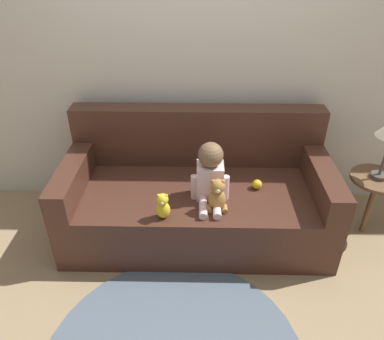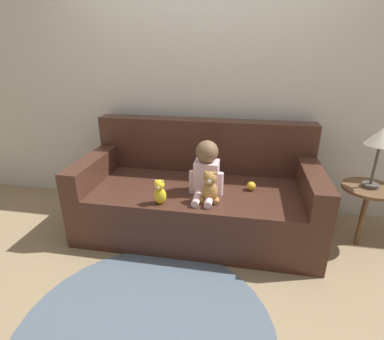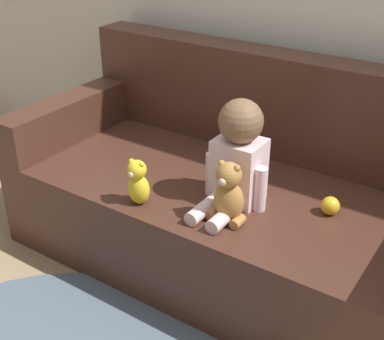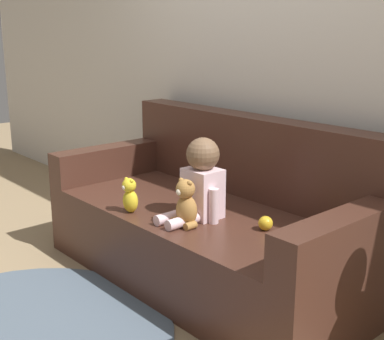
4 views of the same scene
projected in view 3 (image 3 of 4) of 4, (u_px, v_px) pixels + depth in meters
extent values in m
plane|color=#9E8460|center=(229.00, 260.00, 2.55)|extent=(12.00, 12.00, 0.00)
cube|color=#47281E|center=(230.00, 222.00, 2.45)|extent=(2.00, 0.93, 0.43)
cube|color=#47281E|center=(274.00, 103.00, 2.51)|extent=(2.00, 0.18, 0.49)
cube|color=#47281E|center=(78.00, 114.00, 2.75)|extent=(0.16, 0.93, 0.22)
cube|color=silver|center=(239.00, 170.00, 2.15)|extent=(0.19, 0.16, 0.27)
sphere|color=brown|center=(241.00, 121.00, 2.05)|extent=(0.18, 0.18, 0.18)
cylinder|color=silver|center=(204.00, 209.00, 2.10)|extent=(0.06, 0.20, 0.06)
cylinder|color=silver|center=(225.00, 216.00, 2.05)|extent=(0.06, 0.20, 0.06)
cylinder|color=silver|center=(212.00, 174.00, 2.21)|extent=(0.05, 0.05, 0.19)
cylinder|color=silver|center=(260.00, 189.00, 2.10)|extent=(0.05, 0.05, 0.19)
ellipsoid|color=#AD7A3D|center=(229.00, 201.00, 2.04)|extent=(0.12, 0.10, 0.16)
sphere|color=#AD7A3D|center=(229.00, 175.00, 1.98)|extent=(0.10, 0.10, 0.10)
sphere|color=#AD7A3D|center=(222.00, 164.00, 1.98)|extent=(0.03, 0.03, 0.03)
sphere|color=#AD7A3D|center=(237.00, 168.00, 1.95)|extent=(0.03, 0.03, 0.03)
sphere|color=beige|center=(223.00, 181.00, 1.96)|extent=(0.04, 0.04, 0.04)
cylinder|color=#AD7A3D|center=(214.00, 213.00, 2.08)|extent=(0.04, 0.06, 0.04)
cylinder|color=#AD7A3D|center=(238.00, 222.00, 2.03)|extent=(0.04, 0.06, 0.04)
ellipsoid|color=yellow|center=(139.00, 189.00, 2.16)|extent=(0.10, 0.08, 0.13)
sphere|color=yellow|center=(137.00, 170.00, 2.11)|extent=(0.08, 0.08, 0.08)
sphere|color=yellow|center=(131.00, 161.00, 2.11)|extent=(0.02, 0.02, 0.02)
sphere|color=yellow|center=(142.00, 165.00, 2.08)|extent=(0.02, 0.02, 0.02)
sphere|color=beige|center=(132.00, 174.00, 2.09)|extent=(0.03, 0.03, 0.03)
sphere|color=gold|center=(330.00, 206.00, 2.10)|extent=(0.07, 0.07, 0.07)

